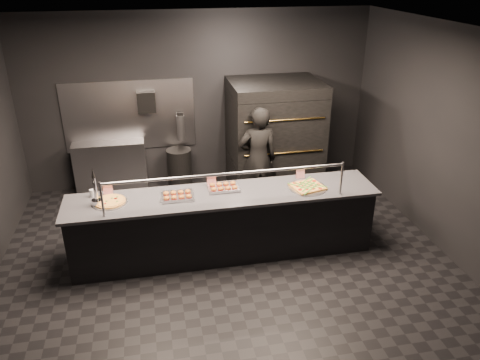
{
  "coord_description": "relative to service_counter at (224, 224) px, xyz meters",
  "views": [
    {
      "loc": [
        -0.87,
        -5.41,
        3.69
      ],
      "look_at": [
        0.26,
        0.2,
        1.0
      ],
      "focal_mm": 35.0,
      "sensor_mm": 36.0,
      "label": 1
    }
  ],
  "objects": [
    {
      "name": "room",
      "position": [
        -0.02,
        0.05,
        1.03
      ],
      "size": [
        6.04,
        6.0,
        3.0
      ],
      "color": "black",
      "rests_on": "ground"
    },
    {
      "name": "service_counter",
      "position": [
        0.0,
        0.0,
        0.0
      ],
      "size": [
        4.1,
        0.78,
        1.37
      ],
      "color": "black",
      "rests_on": "ground"
    },
    {
      "name": "pizza_oven",
      "position": [
        1.2,
        1.9,
        0.5
      ],
      "size": [
        1.5,
        1.23,
        1.91
      ],
      "color": "black",
      "rests_on": "ground"
    },
    {
      "name": "prep_shelf",
      "position": [
        -1.6,
        2.32,
        -0.01
      ],
      "size": [
        1.2,
        0.35,
        0.9
      ],
      "primitive_type": "cube",
      "color": "#99999E",
      "rests_on": "ground"
    },
    {
      "name": "towel_dispenser",
      "position": [
        -0.9,
        2.39,
        1.09
      ],
      "size": [
        0.3,
        0.2,
        0.35
      ],
      "primitive_type": "cube",
      "color": "black",
      "rests_on": "room"
    },
    {
      "name": "fire_extinguisher",
      "position": [
        -0.35,
        2.4,
        0.6
      ],
      "size": [
        0.14,
        0.14,
        0.51
      ],
      "color": "#B2B2B7",
      "rests_on": "room"
    },
    {
      "name": "beer_tap",
      "position": [
        -1.6,
        0.0,
        0.6
      ],
      "size": [
        0.13,
        0.19,
        0.51
      ],
      "color": "silver",
      "rests_on": "service_counter"
    },
    {
      "name": "round_pizza",
      "position": [
        -1.45,
        0.04,
        0.47
      ],
      "size": [
        0.45,
        0.45,
        0.03
      ],
      "color": "silver",
      "rests_on": "service_counter"
    },
    {
      "name": "slider_tray_a",
      "position": [
        -0.6,
        0.01,
        0.48
      ],
      "size": [
        0.45,
        0.36,
        0.07
      ],
      "color": "silver",
      "rests_on": "service_counter"
    },
    {
      "name": "slider_tray_b",
      "position": [
        0.03,
        0.15,
        0.48
      ],
      "size": [
        0.41,
        0.3,
        0.07
      ],
      "color": "silver",
      "rests_on": "service_counter"
    },
    {
      "name": "square_pizza",
      "position": [
        1.14,
        -0.05,
        0.47
      ],
      "size": [
        0.51,
        0.51,
        0.05
      ],
      "color": "silver",
      "rests_on": "service_counter"
    },
    {
      "name": "condiment_jar",
      "position": [
        -1.65,
        0.25,
        0.5
      ],
      "size": [
        0.16,
        0.06,
        0.1
      ],
      "color": "silver",
      "rests_on": "service_counter"
    },
    {
      "name": "tent_cards",
      "position": [
        -0.15,
        0.28,
        0.53
      ],
      "size": [
        2.74,
        0.04,
        0.15
      ],
      "color": "white",
      "rests_on": "service_counter"
    },
    {
      "name": "trash_bin",
      "position": [
        -0.42,
        2.22,
        -0.11
      ],
      "size": [
        0.43,
        0.43,
        0.72
      ],
      "primitive_type": "cylinder",
      "color": "black",
      "rests_on": "ground"
    },
    {
      "name": "worker",
      "position": [
        0.76,
        1.22,
        0.39
      ],
      "size": [
        0.62,
        0.41,
        1.71
      ],
      "primitive_type": "imported",
      "rotation": [
        0.0,
        0.0,
        3.14
      ],
      "color": "black",
      "rests_on": "ground"
    }
  ]
}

